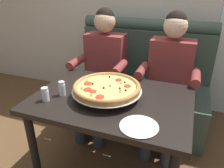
% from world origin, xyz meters
% --- Properties ---
extents(booth_bench, '(1.49, 0.78, 1.13)m').
position_xyz_m(booth_bench, '(0.00, 0.87, 0.40)').
color(booth_bench, '#384C42').
rests_on(booth_bench, ground_plane).
extents(dining_table, '(1.14, 0.81, 0.73)m').
position_xyz_m(dining_table, '(0.00, 0.00, 0.63)').
color(dining_table, black).
rests_on(dining_table, ground_plane).
extents(diner_left, '(0.54, 0.64, 1.27)m').
position_xyz_m(diner_left, '(-0.33, 0.61, 0.71)').
color(diner_left, '#2D3342').
rests_on(diner_left, ground_plane).
extents(diner_right, '(0.54, 0.64, 1.27)m').
position_xyz_m(diner_right, '(0.33, 0.61, 0.71)').
color(diner_right, '#2D3342').
rests_on(diner_right, ground_plane).
extents(pizza, '(0.51, 0.51, 0.11)m').
position_xyz_m(pizza, '(-0.04, -0.01, 0.80)').
color(pizza, silver).
rests_on(pizza, dining_table).
extents(shaker_pepper_flakes, '(0.05, 0.05, 0.11)m').
position_xyz_m(shaker_pepper_flakes, '(-0.35, -0.10, 0.77)').
color(shaker_pepper_flakes, white).
rests_on(shaker_pepper_flakes, dining_table).
extents(shaker_parmesan, '(0.05, 0.05, 0.10)m').
position_xyz_m(shaker_parmesan, '(-0.42, -0.21, 0.77)').
color(shaker_parmesan, white).
rests_on(shaker_parmesan, dining_table).
extents(plate_near_left, '(0.23, 0.23, 0.02)m').
position_xyz_m(plate_near_left, '(0.27, -0.28, 0.74)').
color(plate_near_left, white).
rests_on(plate_near_left, dining_table).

